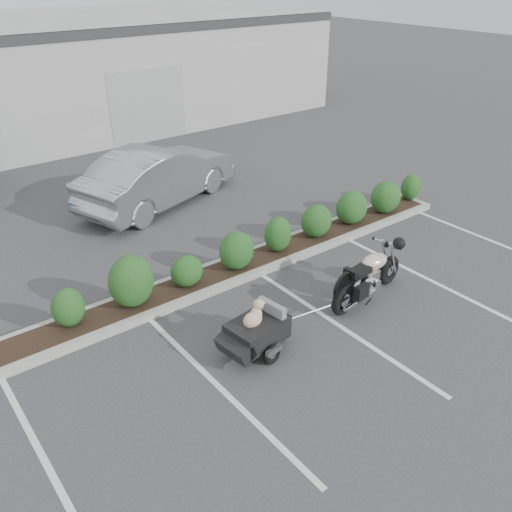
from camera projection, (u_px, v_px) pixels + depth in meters
ground at (269, 335)px, 9.84m from camera, size 90.00×90.00×0.00m
planter_kerb at (242, 267)px, 11.87m from camera, size 12.00×1.00×0.15m
motorcycle at (369, 276)px, 10.67m from camera, size 2.20×0.84×1.27m
pet_trailer at (256, 330)px, 9.22m from camera, size 1.78×1.00×1.05m
sedan at (158, 176)px, 14.79m from camera, size 5.13×3.15×1.59m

